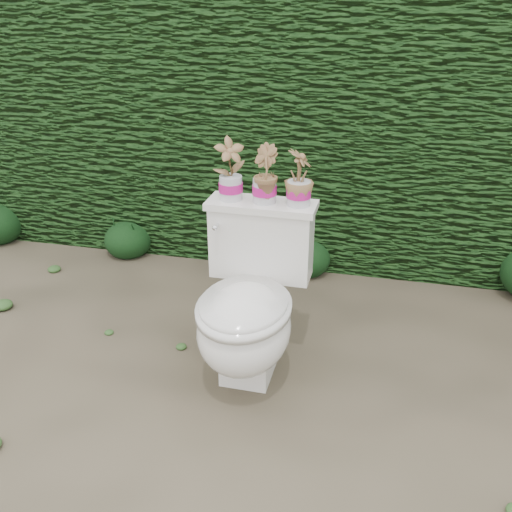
% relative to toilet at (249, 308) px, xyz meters
% --- Properties ---
extents(ground, '(60.00, 60.00, 0.00)m').
position_rel_toilet_xyz_m(ground, '(0.18, 0.02, -0.36)').
color(ground, brown).
rests_on(ground, ground).
extents(hedge, '(8.00, 1.00, 1.60)m').
position_rel_toilet_xyz_m(hedge, '(0.18, 1.62, 0.44)').
color(hedge, '#234F1A').
rests_on(hedge, ground).
extents(toilet, '(0.50, 0.68, 0.78)m').
position_rel_toilet_xyz_m(toilet, '(0.00, 0.00, 0.00)').
color(toilet, silver).
rests_on(toilet, ground).
extents(potted_plant_left, '(0.17, 0.16, 0.27)m').
position_rel_toilet_xyz_m(potted_plant_left, '(-0.14, 0.24, 0.56)').
color(potted_plant_left, '#367B26').
rests_on(potted_plant_left, toilet).
extents(potted_plant_center, '(0.17, 0.17, 0.25)m').
position_rel_toilet_xyz_m(potted_plant_center, '(0.02, 0.24, 0.54)').
color(potted_plant_center, '#367B26').
rests_on(potted_plant_center, toilet).
extents(potted_plant_right, '(0.14, 0.14, 0.23)m').
position_rel_toilet_xyz_m(potted_plant_right, '(0.17, 0.24, 0.54)').
color(potted_plant_right, '#367B26').
rests_on(potted_plant_right, toilet).
extents(liriope_clump_1, '(0.32, 0.32, 0.25)m').
position_rel_toilet_xyz_m(liriope_clump_1, '(-1.11, 1.10, -0.23)').
color(liriope_clump_1, '#133512').
rests_on(liriope_clump_1, ground).
extents(liriope_clump_2, '(0.31, 0.31, 0.25)m').
position_rel_toilet_xyz_m(liriope_clump_2, '(0.10, 1.10, -0.23)').
color(liriope_clump_2, '#133512').
rests_on(liriope_clump_2, ground).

